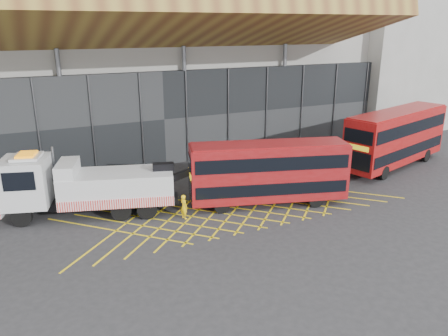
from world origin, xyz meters
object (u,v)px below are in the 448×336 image
bus_towed (268,171)px  bus_second (396,136)px  worker (184,207)px  recovery_truck (84,186)px

bus_towed → bus_second: bus_second is taller
bus_towed → bus_second: bearing=26.7°
worker → bus_towed: bearing=-106.8°
bus_towed → bus_second: (14.13, 2.60, 0.33)m
recovery_truck → worker: 6.49m
recovery_truck → bus_second: size_ratio=1.01×
bus_towed → recovery_truck: bearing=179.8°
bus_second → worker: 20.34m
recovery_truck → bus_towed: 11.97m
bus_second → recovery_truck: bearing=161.9°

